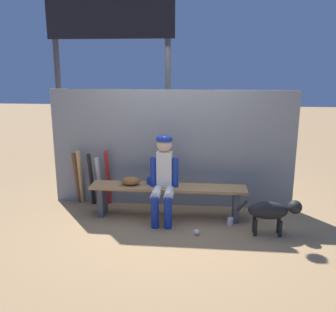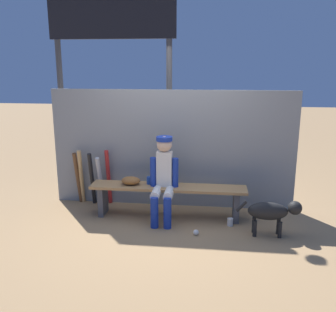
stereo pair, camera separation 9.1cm
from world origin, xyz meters
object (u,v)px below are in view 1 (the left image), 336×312
object	(u,v)px
bat_aluminum_red	(108,178)
player_seated	(164,176)
cup_on_ground	(230,221)
dog	(272,211)
bat_aluminum_silver	(100,181)
bat_wood_dark	(77,178)
bat_aluminum_black	(91,179)
dugout_bench	(168,193)
bat_wood_tan	(80,177)
baseball	(197,232)
baseball_glove	(131,181)
scoreboard	(114,35)
cup_on_bench	(149,180)

from	to	relation	value
bat_aluminum_red	player_seated	bearing A→B (deg)	-28.63
cup_on_ground	dog	bearing A→B (deg)	-24.70
bat_aluminum_silver	bat_wood_dark	distance (m)	0.38
bat_aluminum_silver	bat_aluminum_black	bearing A→B (deg)	-175.18
bat_aluminum_black	cup_on_ground	world-z (taller)	bat_aluminum_black
dugout_bench	player_seated	world-z (taller)	player_seated
bat_aluminum_black	bat_wood_tan	bearing A→B (deg)	167.91
bat_wood_tan	baseball	distance (m)	2.14
player_seated	cup_on_ground	xyz separation A→B (m)	(0.95, -0.09, -0.61)
baseball_glove	bat_aluminum_red	bearing A→B (deg)	138.13
dugout_bench	bat_aluminum_silver	world-z (taller)	bat_aluminum_silver
baseball_glove	cup_on_ground	distance (m)	1.55
baseball_glove	scoreboard	xyz separation A→B (m)	(-0.50, 1.32, 2.13)
dugout_bench	baseball_glove	distance (m)	0.58
bat_wood_tan	cup_on_bench	distance (m)	1.21
baseball_glove	bat_wood_tan	xyz separation A→B (m)	(-0.89, 0.38, -0.09)
cup_on_ground	player_seated	bearing A→B (deg)	174.87
bat_aluminum_silver	cup_on_ground	xyz separation A→B (m)	(2.02, -0.55, -0.35)
bat_aluminum_red	scoreboard	xyz separation A→B (m)	(-0.05, 0.91, 2.22)
baseball	dog	world-z (taller)	dog
bat_aluminum_silver	baseball_glove	bearing A→B (deg)	-31.41
bat_aluminum_black	cup_on_ground	bearing A→B (deg)	-13.97
baseball_glove	bat_wood_tan	world-z (taller)	bat_wood_tan
dog	baseball	bearing A→B (deg)	-173.63
baseball	dog	size ratio (longest dim) A/B	0.09
player_seated	dog	world-z (taller)	player_seated
cup_on_ground	dog	distance (m)	0.64
cup_on_bench	scoreboard	distance (m)	2.59
scoreboard	dog	bearing A→B (deg)	-35.34
bat_aluminum_red	cup_on_bench	world-z (taller)	bat_aluminum_red
bat_aluminum_red	bat_wood_dark	size ratio (longest dim) A/B	1.05
bat_wood_dark	cup_on_ground	distance (m)	2.50
player_seated	bat_wood_tan	bearing A→B (deg)	160.55
bat_aluminum_red	bat_aluminum_black	distance (m)	0.26
player_seated	bat_aluminum_silver	size ratio (longest dim) A/B	1.49
bat_aluminum_black	dog	distance (m)	2.79
player_seated	bat_aluminum_red	bearing A→B (deg)	151.37
bat_aluminum_silver	bat_wood_tan	world-z (taller)	bat_wood_tan
bat_wood_dark	cup_on_ground	xyz separation A→B (m)	(2.40, -0.58, -0.38)
baseball_glove	bat_aluminum_black	distance (m)	0.79
player_seated	cup_on_bench	distance (m)	0.32
dugout_bench	bat_wood_dark	bearing A→B (deg)	165.87
cup_on_bench	cup_on_ground	bearing A→B (deg)	-12.29
baseball_glove	bat_aluminum_black	bearing A→B (deg)	154.33
player_seated	bat_aluminum_silver	bearing A→B (deg)	156.65
bat_aluminum_red	dog	size ratio (longest dim) A/B	1.07
baseball	scoreboard	distance (m)	3.56
cup_on_bench	baseball_glove	bearing A→B (deg)	-167.28
cup_on_ground	scoreboard	xyz separation A→B (m)	(-1.95, 1.52, 2.62)
cup_on_ground	bat_wood_dark	bearing A→B (deg)	166.52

